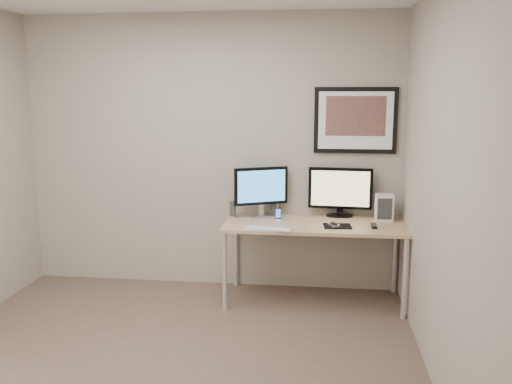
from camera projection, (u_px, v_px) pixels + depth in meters
floor at (164, 367)px, 3.75m from camera, size 3.60×3.60×0.00m
room at (175, 125)px, 3.89m from camera, size 3.60×3.60×3.60m
desk at (314, 230)px, 4.83m from camera, size 1.60×0.70×0.73m
framed_art at (355, 120)px, 4.93m from camera, size 0.75×0.04×0.60m
monitor_large at (261, 190)px, 5.00m from camera, size 0.48×0.25×0.47m
monitor_tv at (340, 191)px, 5.01m from camera, size 0.59×0.15×0.46m
speaker_left at (233, 208)px, 5.02m from camera, size 0.07×0.07×0.16m
speaker_right at (275, 205)px, 5.13m from camera, size 0.09×0.09×0.18m
phone_dock at (278, 214)px, 4.89m from camera, size 0.06×0.06×0.12m
keyboard at (269, 229)px, 4.58m from camera, size 0.41×0.18×0.01m
mousepad at (337, 226)px, 4.69m from camera, size 0.25×0.23×0.00m
mouse at (334, 224)px, 4.67m from camera, size 0.10×0.13×0.04m
remote at (374, 226)px, 4.67m from camera, size 0.05×0.16×0.02m
fan_unit at (384, 208)px, 4.87m from camera, size 0.16×0.12×0.24m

